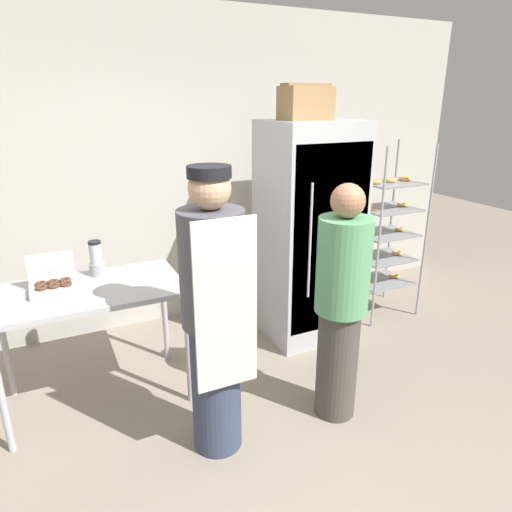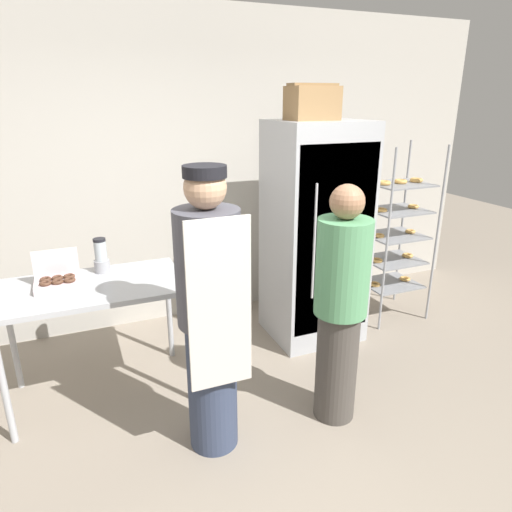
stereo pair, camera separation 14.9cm
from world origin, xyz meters
The scene contains 10 objects.
ground_plane centered at (0.00, 0.00, 0.00)m, with size 14.00×14.00×0.00m, color gray.
back_wall centered at (0.00, 2.33, 1.42)m, with size 6.40×0.12×2.85m, color #B7B2A8.
refrigerator centered at (0.92, 1.44, 0.95)m, with size 0.76×0.71×1.90m.
baking_rack centered at (1.82, 1.48, 0.85)m, with size 0.59×0.51×1.68m.
prep_counter centered at (-0.94, 1.22, 0.77)m, with size 1.23×0.71×0.86m.
donut_box centered at (-1.14, 1.25, 0.91)m, with size 0.29×0.20×0.24m.
blender_pitcher centered at (-0.84, 1.45, 0.97)m, with size 0.11×0.11×0.25m.
cardboard_storage_box centered at (0.83, 1.41, 2.03)m, with size 0.39×0.27×0.27m.
person_baker centered at (-0.34, 0.41, 0.91)m, with size 0.37×0.39×1.74m.
person_customer centered at (0.50, 0.36, 0.81)m, with size 0.34×0.34×1.59m.
Camera 2 is at (-1.01, -1.85, 2.07)m, focal length 32.00 mm.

